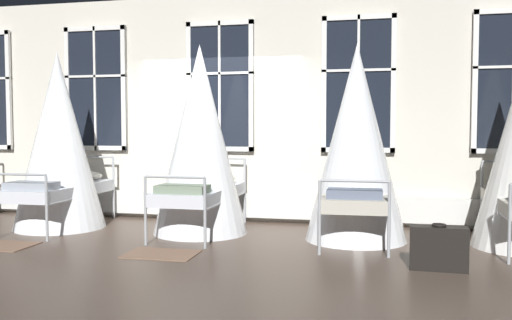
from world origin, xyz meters
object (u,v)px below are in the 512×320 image
(cot_second, at_px, (59,144))
(suitcase_dark, at_px, (439,248))
(cot_third, at_px, (200,143))
(cot_fourth, at_px, (356,146))

(cot_second, bearing_deg, suitcase_dark, -105.89)
(cot_second, height_order, suitcase_dark, cot_second)
(cot_second, distance_m, suitcase_dark, 5.31)
(cot_third, relative_size, suitcase_dark, 4.48)
(cot_fourth, bearing_deg, cot_third, 87.98)
(cot_third, bearing_deg, cot_second, 92.48)
(cot_second, distance_m, cot_third, 2.09)
(cot_second, bearing_deg, cot_fourth, -90.76)
(cot_fourth, distance_m, suitcase_dark, 1.89)
(suitcase_dark, bearing_deg, cot_second, 167.86)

